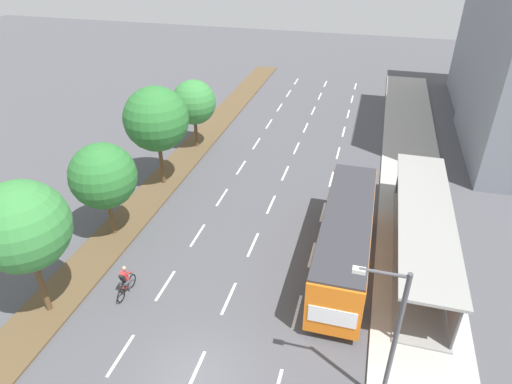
{
  "coord_description": "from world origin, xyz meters",
  "views": [
    {
      "loc": [
        5.67,
        -10.83,
        16.26
      ],
      "look_at": [
        -0.89,
        13.25,
        1.2
      ],
      "focal_mm": 31.31,
      "sensor_mm": 36.0,
      "label": 1
    }
  ],
  "objects_px": {
    "bus_shelter": "(428,231)",
    "median_tree_third": "(156,119)",
    "median_tree_nearest": "(23,227)",
    "median_tree_fourth": "(194,102)",
    "cyclist": "(125,282)",
    "streetlight": "(391,332)",
    "median_tree_second": "(103,176)",
    "bus": "(346,234)"
  },
  "relations": [
    {
      "from": "bus_shelter",
      "to": "median_tree_third",
      "type": "xyz_separation_m",
      "value": [
        -17.73,
        3.86,
        3.13
      ]
    },
    {
      "from": "median_tree_nearest",
      "to": "median_tree_fourth",
      "type": "relative_size",
      "value": 1.24
    },
    {
      "from": "cyclist",
      "to": "median_tree_fourth",
      "type": "xyz_separation_m",
      "value": [
        -3.07,
        17.28,
        3.14
      ]
    },
    {
      "from": "median_tree_third",
      "to": "median_tree_fourth",
      "type": "relative_size",
      "value": 1.26
    },
    {
      "from": "streetlight",
      "to": "bus_shelter",
      "type": "bearing_deg",
      "value": 77.78
    },
    {
      "from": "median_tree_third",
      "to": "median_tree_second",
      "type": "bearing_deg",
      "value": -92.17
    },
    {
      "from": "cyclist",
      "to": "median_tree_third",
      "type": "relative_size",
      "value": 0.26
    },
    {
      "from": "median_tree_second",
      "to": "median_tree_third",
      "type": "height_order",
      "value": "median_tree_third"
    },
    {
      "from": "bus_shelter",
      "to": "median_tree_fourth",
      "type": "bearing_deg",
      "value": 149.83
    },
    {
      "from": "median_tree_nearest",
      "to": "median_tree_third",
      "type": "height_order",
      "value": "median_tree_third"
    },
    {
      "from": "bus_shelter",
      "to": "median_tree_nearest",
      "type": "bearing_deg",
      "value": -153.05
    },
    {
      "from": "bus",
      "to": "median_tree_fourth",
      "type": "distance_m",
      "value": 18.17
    },
    {
      "from": "bus_shelter",
      "to": "median_tree_third",
      "type": "distance_m",
      "value": 18.41
    },
    {
      "from": "median_tree_fourth",
      "to": "streetlight",
      "type": "relative_size",
      "value": 0.86
    },
    {
      "from": "bus",
      "to": "median_tree_fourth",
      "type": "bearing_deg",
      "value": 138.0
    },
    {
      "from": "bus_shelter",
      "to": "cyclist",
      "type": "bearing_deg",
      "value": -154.5
    },
    {
      "from": "bus",
      "to": "cyclist",
      "type": "relative_size",
      "value": 6.2
    },
    {
      "from": "bus",
      "to": "cyclist",
      "type": "height_order",
      "value": "bus"
    },
    {
      "from": "median_tree_second",
      "to": "median_tree_third",
      "type": "relative_size",
      "value": 0.82
    },
    {
      "from": "bus_shelter",
      "to": "cyclist",
      "type": "xyz_separation_m",
      "value": [
        -14.64,
        -6.99,
        -1.07
      ]
    },
    {
      "from": "bus_shelter",
      "to": "median_tree_second",
      "type": "height_order",
      "value": "median_tree_second"
    },
    {
      "from": "cyclist",
      "to": "median_tree_third",
      "type": "bearing_deg",
      "value": 105.88
    },
    {
      "from": "cyclist",
      "to": "median_tree_second",
      "type": "height_order",
      "value": "median_tree_second"
    },
    {
      "from": "median_tree_second",
      "to": "cyclist",
      "type": "bearing_deg",
      "value": -52.93
    },
    {
      "from": "median_tree_third",
      "to": "bus",
      "type": "bearing_deg",
      "value": -22.81
    },
    {
      "from": "bus_shelter",
      "to": "median_tree_fourth",
      "type": "height_order",
      "value": "median_tree_fourth"
    },
    {
      "from": "median_tree_third",
      "to": "bus_shelter",
      "type": "bearing_deg",
      "value": -12.28
    },
    {
      "from": "cyclist",
      "to": "median_tree_second",
      "type": "distance_m",
      "value": 6.41
    },
    {
      "from": "median_tree_nearest",
      "to": "median_tree_second",
      "type": "height_order",
      "value": "median_tree_nearest"
    },
    {
      "from": "bus_shelter",
      "to": "median_tree_fourth",
      "type": "distance_m",
      "value": 20.6
    },
    {
      "from": "median_tree_nearest",
      "to": "streetlight",
      "type": "distance_m",
      "value": 15.68
    },
    {
      "from": "bus",
      "to": "median_tree_third",
      "type": "bearing_deg",
      "value": 157.19
    },
    {
      "from": "bus_shelter",
      "to": "bus",
      "type": "relative_size",
      "value": 1.24
    },
    {
      "from": "median_tree_third",
      "to": "median_tree_fourth",
      "type": "xyz_separation_m",
      "value": [
        0.01,
        6.44,
        -1.06
      ]
    },
    {
      "from": "median_tree_third",
      "to": "streetlight",
      "type": "height_order",
      "value": "median_tree_third"
    },
    {
      "from": "bus_shelter",
      "to": "median_tree_fourth",
      "type": "relative_size",
      "value": 2.49
    },
    {
      "from": "cyclist",
      "to": "streetlight",
      "type": "relative_size",
      "value": 0.28
    },
    {
      "from": "cyclist",
      "to": "median_tree_nearest",
      "type": "relative_size",
      "value": 0.26
    },
    {
      "from": "median_tree_nearest",
      "to": "median_tree_third",
      "type": "bearing_deg",
      "value": 89.96
    },
    {
      "from": "bus_shelter",
      "to": "cyclist",
      "type": "distance_m",
      "value": 16.26
    },
    {
      "from": "bus",
      "to": "cyclist",
      "type": "bearing_deg",
      "value": -153.41
    },
    {
      "from": "bus_shelter",
      "to": "cyclist",
      "type": "relative_size",
      "value": 7.68
    }
  ]
}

